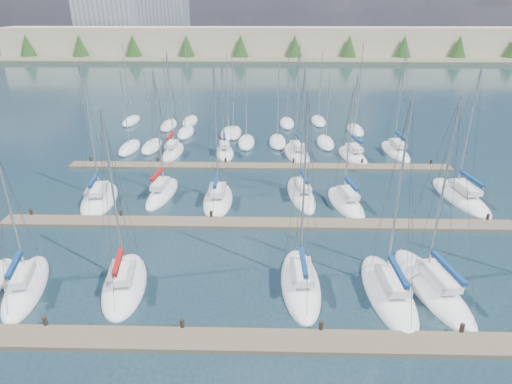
{
  "coord_description": "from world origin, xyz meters",
  "views": [
    {
      "loc": [
        0.73,
        -16.46,
        17.48
      ],
      "look_at": [
        0.0,
        14.0,
        4.0
      ],
      "focal_mm": 30.0,
      "sensor_mm": 36.0,
      "label": 1
    }
  ],
  "objects_px": {
    "sailboat_o": "(225,152)",
    "sailboat_b": "(26,286)",
    "sailboat_q": "(353,156)",
    "sailboat_i": "(162,193)",
    "sailboat_r": "(395,151)",
    "sailboat_j": "(218,199)",
    "sailboat_m": "(460,197)",
    "sailboat_f": "(432,287)",
    "sailboat_p": "(297,153)",
    "sailboat_d": "(300,283)",
    "sailboat_h": "(99,199)",
    "sailboat_n": "(173,152)",
    "sailboat_c": "(125,284)",
    "sailboat_k": "(301,194)",
    "sailboat_l": "(346,203)",
    "sailboat_e": "(388,292)"
  },
  "relations": [
    {
      "from": "sailboat_p",
      "to": "sailboat_i",
      "type": "relative_size",
      "value": 1.11
    },
    {
      "from": "sailboat_i",
      "to": "sailboat_m",
      "type": "bearing_deg",
      "value": 5.65
    },
    {
      "from": "sailboat_d",
      "to": "sailboat_k",
      "type": "xyz_separation_m",
      "value": [
        1.1,
        14.69,
        0.0
      ]
    },
    {
      "from": "sailboat_h",
      "to": "sailboat_m",
      "type": "xyz_separation_m",
      "value": [
        35.12,
        1.37,
        -0.0
      ]
    },
    {
      "from": "sailboat_o",
      "to": "sailboat_b",
      "type": "height_order",
      "value": "sailboat_o"
    },
    {
      "from": "sailboat_r",
      "to": "sailboat_j",
      "type": "relative_size",
      "value": 1.03
    },
    {
      "from": "sailboat_b",
      "to": "sailboat_j",
      "type": "height_order",
      "value": "sailboat_j"
    },
    {
      "from": "sailboat_d",
      "to": "sailboat_b",
      "type": "relative_size",
      "value": 1.26
    },
    {
      "from": "sailboat_r",
      "to": "sailboat_l",
      "type": "bearing_deg",
      "value": -123.55
    },
    {
      "from": "sailboat_o",
      "to": "sailboat_h",
      "type": "relative_size",
      "value": 0.87
    },
    {
      "from": "sailboat_d",
      "to": "sailboat_r",
      "type": "bearing_deg",
      "value": 62.53
    },
    {
      "from": "sailboat_e",
      "to": "sailboat_h",
      "type": "bearing_deg",
      "value": 147.96
    },
    {
      "from": "sailboat_m",
      "to": "sailboat_i",
      "type": "relative_size",
      "value": 1.04
    },
    {
      "from": "sailboat_o",
      "to": "sailboat_r",
      "type": "xyz_separation_m",
      "value": [
        21.76,
        1.06,
        -0.01
      ]
    },
    {
      "from": "sailboat_i",
      "to": "sailboat_p",
      "type": "bearing_deg",
      "value": 47.61
    },
    {
      "from": "sailboat_p",
      "to": "sailboat_e",
      "type": "height_order",
      "value": "sailboat_p"
    },
    {
      "from": "sailboat_q",
      "to": "sailboat_i",
      "type": "relative_size",
      "value": 0.85
    },
    {
      "from": "sailboat_m",
      "to": "sailboat_j",
      "type": "xyz_separation_m",
      "value": [
        -23.64,
        -1.27,
        0.01
      ]
    },
    {
      "from": "sailboat_m",
      "to": "sailboat_n",
      "type": "relative_size",
      "value": 1.01
    },
    {
      "from": "sailboat_e",
      "to": "sailboat_o",
      "type": "bearing_deg",
      "value": 113.29
    },
    {
      "from": "sailboat_r",
      "to": "sailboat_c",
      "type": "distance_m",
      "value": 38.79
    },
    {
      "from": "sailboat_k",
      "to": "sailboat_d",
      "type": "bearing_deg",
      "value": -100.51
    },
    {
      "from": "sailboat_e",
      "to": "sailboat_i",
      "type": "xyz_separation_m",
      "value": [
        -18.38,
        15.42,
        0.01
      ]
    },
    {
      "from": "sailboat_d",
      "to": "sailboat_p",
      "type": "height_order",
      "value": "sailboat_p"
    },
    {
      "from": "sailboat_i",
      "to": "sailboat_d",
      "type": "bearing_deg",
      "value": -43.16
    },
    {
      "from": "sailboat_d",
      "to": "sailboat_h",
      "type": "xyz_separation_m",
      "value": [
        -18.48,
        13.14,
        -0.01
      ]
    },
    {
      "from": "sailboat_l",
      "to": "sailboat_n",
      "type": "distance_m",
      "value": 24.28
    },
    {
      "from": "sailboat_i",
      "to": "sailboat_o",
      "type": "bearing_deg",
      "value": 74.19
    },
    {
      "from": "sailboat_l",
      "to": "sailboat_j",
      "type": "distance_m",
      "value": 12.2
    },
    {
      "from": "sailboat_n",
      "to": "sailboat_i",
      "type": "xyz_separation_m",
      "value": [
        1.49,
        -12.8,
        -0.0
      ]
    },
    {
      "from": "sailboat_j",
      "to": "sailboat_h",
      "type": "bearing_deg",
      "value": 179.82
    },
    {
      "from": "sailboat_m",
      "to": "sailboat_e",
      "type": "relative_size",
      "value": 0.96
    },
    {
      "from": "sailboat_k",
      "to": "sailboat_n",
      "type": "bearing_deg",
      "value": 134.02
    },
    {
      "from": "sailboat_c",
      "to": "sailboat_k",
      "type": "distance_m",
      "value": 19.88
    },
    {
      "from": "sailboat_e",
      "to": "sailboat_r",
      "type": "bearing_deg",
      "value": 71.87
    },
    {
      "from": "sailboat_p",
      "to": "sailboat_l",
      "type": "bearing_deg",
      "value": -82.94
    },
    {
      "from": "sailboat_e",
      "to": "sailboat_j",
      "type": "height_order",
      "value": "sailboat_e"
    },
    {
      "from": "sailboat_o",
      "to": "sailboat_b",
      "type": "bearing_deg",
      "value": -118.01
    },
    {
      "from": "sailboat_d",
      "to": "sailboat_i",
      "type": "height_order",
      "value": "sailboat_d"
    },
    {
      "from": "sailboat_l",
      "to": "sailboat_b",
      "type": "relative_size",
      "value": 1.08
    },
    {
      "from": "sailboat_j",
      "to": "sailboat_n",
      "type": "bearing_deg",
      "value": 116.27
    },
    {
      "from": "sailboat_f",
      "to": "sailboat_i",
      "type": "relative_size",
      "value": 1.06
    },
    {
      "from": "sailboat_l",
      "to": "sailboat_f",
      "type": "distance_m",
      "value": 13.49
    },
    {
      "from": "sailboat_n",
      "to": "sailboat_q",
      "type": "height_order",
      "value": "sailboat_n"
    },
    {
      "from": "sailboat_r",
      "to": "sailboat_c",
      "type": "bearing_deg",
      "value": -135.88
    },
    {
      "from": "sailboat_p",
      "to": "sailboat_k",
      "type": "xyz_separation_m",
      "value": [
        -0.39,
        -12.58,
        0.01
      ]
    },
    {
      "from": "sailboat_q",
      "to": "sailboat_j",
      "type": "height_order",
      "value": "sailboat_j"
    },
    {
      "from": "sailboat_m",
      "to": "sailboat_c",
      "type": "height_order",
      "value": "sailboat_m"
    },
    {
      "from": "sailboat_l",
      "to": "sailboat_f",
      "type": "relative_size",
      "value": 0.86
    },
    {
      "from": "sailboat_f",
      "to": "sailboat_r",
      "type": "distance_m",
      "value": 29.16
    }
  ]
}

